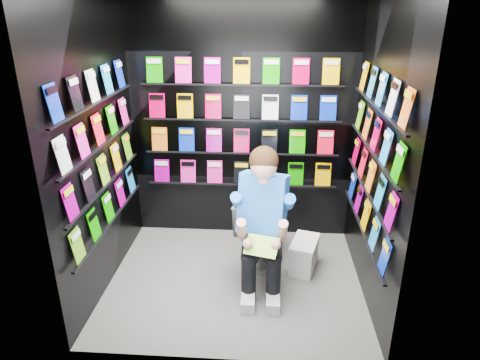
{
  "coord_description": "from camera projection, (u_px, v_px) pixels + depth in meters",
  "views": [
    {
      "loc": [
        0.28,
        -3.46,
        2.47
      ],
      "look_at": [
        0.04,
        0.15,
        0.99
      ],
      "focal_mm": 32.0,
      "sensor_mm": 36.0,
      "label": 1
    }
  ],
  "objects": [
    {
      "name": "wall_left",
      "position": [
        97.0,
        150.0,
        3.73
      ],
      "size": [
        0.04,
        2.0,
        2.6
      ],
      "primitive_type": "cube",
      "color": "black",
      "rests_on": "floor"
    },
    {
      "name": "floor",
      "position": [
        235.0,
        280.0,
        4.15
      ],
      "size": [
        2.4,
        2.4,
        0.0
      ],
      "primitive_type": "plane",
      "color": "#5C5C5A",
      "rests_on": "ground"
    },
    {
      "name": "comics_right",
      "position": [
        373.0,
        156.0,
        3.58
      ],
      "size": [
        0.06,
        1.7,
        1.37
      ],
      "primitive_type": null,
      "color": "red",
      "rests_on": "wall_right"
    },
    {
      "name": "wall_front",
      "position": [
        222.0,
        203.0,
        2.73
      ],
      "size": [
        2.4,
        0.04,
        2.6
      ],
      "primitive_type": "cube",
      "color": "black",
      "rests_on": "floor"
    },
    {
      "name": "reader",
      "position": [
        263.0,
        205.0,
        3.87
      ],
      "size": [
        0.77,
        0.95,
        1.53
      ],
      "primitive_type": null,
      "rotation": [
        0.0,
        0.0,
        -0.27
      ],
      "color": "blue",
      "rests_on": "toilet"
    },
    {
      "name": "wall_right",
      "position": [
        377.0,
        156.0,
        3.58
      ],
      "size": [
        0.04,
        2.0,
        2.6
      ],
      "primitive_type": "cube",
      "color": "black",
      "rests_on": "floor"
    },
    {
      "name": "comics_back",
      "position": [
        242.0,
        124.0,
        4.55
      ],
      "size": [
        2.1,
        0.06,
        1.37
      ],
      "primitive_type": null,
      "color": "red",
      "rests_on": "wall_back"
    },
    {
      "name": "held_comic",
      "position": [
        262.0,
        246.0,
        3.63
      ],
      "size": [
        0.32,
        0.23,
        0.12
      ],
      "primitive_type": "cube",
      "rotation": [
        -0.96,
        0.0,
        -0.27
      ],
      "color": "green",
      "rests_on": "reader"
    },
    {
      "name": "longbox_lid",
      "position": [
        305.0,
        242.0,
        4.22
      ],
      "size": [
        0.34,
        0.46,
        0.03
      ],
      "primitive_type": "cube",
      "rotation": [
        0.0,
        0.0,
        -0.28
      ],
      "color": "silver",
      "rests_on": "longbox"
    },
    {
      "name": "wall_back",
      "position": [
        242.0,
        124.0,
        4.58
      ],
      "size": [
        2.4,
        0.04,
        2.6
      ],
      "primitive_type": "cube",
      "color": "black",
      "rests_on": "floor"
    },
    {
      "name": "toilet",
      "position": [
        263.0,
        227.0,
        4.38
      ],
      "size": [
        0.6,
        0.83,
        0.73
      ],
      "primitive_type": "imported",
      "rotation": [
        0.0,
        0.0,
        2.87
      ],
      "color": "silver",
      "rests_on": "floor"
    },
    {
      "name": "longbox",
      "position": [
        304.0,
        256.0,
        4.28
      ],
      "size": [
        0.31,
        0.44,
        0.29
      ],
      "primitive_type": "cube",
      "rotation": [
        0.0,
        0.0,
        -0.28
      ],
      "color": "silver",
      "rests_on": "floor"
    },
    {
      "name": "comics_left",
      "position": [
        101.0,
        150.0,
        3.73
      ],
      "size": [
        0.06,
        1.7,
        1.37
      ],
      "primitive_type": null,
      "color": "red",
      "rests_on": "wall_left"
    }
  ]
}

